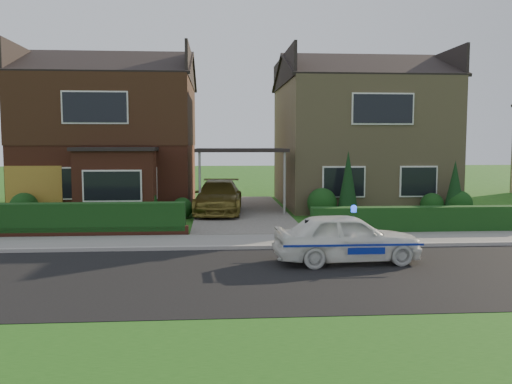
{
  "coord_description": "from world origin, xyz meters",
  "views": [
    {
      "loc": [
        -1.06,
        -11.99,
        3.0
      ],
      "look_at": [
        0.09,
        3.5,
        1.59
      ],
      "focal_mm": 38.0,
      "sensor_mm": 36.0,
      "label": 1
    }
  ],
  "objects": [
    {
      "name": "hedge_left",
      "position": [
        -5.8,
        5.45,
        0.0
      ],
      "size": [
        7.5,
        0.55,
        0.9
      ],
      "primitive_type": "cube",
      "color": "black",
      "rests_on": "ground"
    },
    {
      "name": "conifer_a",
      "position": [
        4.2,
        9.2,
        1.3
      ],
      "size": [
        0.9,
        0.9,
        2.6
      ],
      "primitive_type": "cone",
      "color": "black",
      "rests_on": "ground"
    },
    {
      "name": "shrub_left_mid",
      "position": [
        -4.0,
        9.3,
        0.66
      ],
      "size": [
        1.32,
        1.32,
        1.32
      ],
      "primitive_type": "sphere",
      "color": "black",
      "rests_on": "ground"
    },
    {
      "name": "kerb",
      "position": [
        0.0,
        3.05,
        0.06
      ],
      "size": [
        60.0,
        0.16,
        0.12
      ],
      "primitive_type": "cube",
      "color": "#9E9993",
      "rests_on": "ground"
    },
    {
      "name": "driveway_car",
      "position": [
        -0.95,
        10.26,
        0.78
      ],
      "size": [
        2.15,
        4.69,
        1.33
      ],
      "primitive_type": "imported",
      "rotation": [
        0.0,
        0.0,
        -0.07
      ],
      "color": "olive",
      "rests_on": "driveway"
    },
    {
      "name": "ground",
      "position": [
        0.0,
        0.0,
        0.0
      ],
      "size": [
        120.0,
        120.0,
        0.0
      ],
      "primitive_type": "plane",
      "color": "#1D5015",
      "rests_on": "ground"
    },
    {
      "name": "sidewalk",
      "position": [
        0.0,
        4.1,
        0.05
      ],
      "size": [
        60.0,
        2.0,
        0.1
      ],
      "primitive_type": "cube",
      "color": "slate",
      "rests_on": "ground"
    },
    {
      "name": "garage_door",
      "position": [
        -8.25,
        9.96,
        1.05
      ],
      "size": [
        2.2,
        0.1,
        2.1
      ],
      "primitive_type": "cube",
      "color": "olive",
      "rests_on": "ground"
    },
    {
      "name": "shrub_right_mid",
      "position": [
        7.8,
        9.5,
        0.48
      ],
      "size": [
        0.96,
        0.96,
        0.96
      ],
      "primitive_type": "sphere",
      "color": "black",
      "rests_on": "ground"
    },
    {
      "name": "shrub_left_far",
      "position": [
        -8.5,
        9.5,
        0.54
      ],
      "size": [
        1.08,
        1.08,
        1.08
      ],
      "primitive_type": "sphere",
      "color": "black",
      "rests_on": "ground"
    },
    {
      "name": "potted_plant_b",
      "position": [
        -5.48,
        9.0,
        0.42
      ],
      "size": [
        0.59,
        0.57,
        0.84
      ],
      "primitive_type": "imported",
      "rotation": [
        0.0,
        0.0,
        0.61
      ],
      "color": "gray",
      "rests_on": "ground"
    },
    {
      "name": "road",
      "position": [
        0.0,
        0.0,
        0.0
      ],
      "size": [
        60.0,
        6.0,
        0.02
      ],
      "primitive_type": "cube",
      "color": "black",
      "rests_on": "ground"
    },
    {
      "name": "shrub_left_near",
      "position": [
        -2.4,
        9.6,
        0.42
      ],
      "size": [
        0.84,
        0.84,
        0.84
      ],
      "primitive_type": "sphere",
      "color": "black",
      "rests_on": "ground"
    },
    {
      "name": "driveway",
      "position": [
        0.0,
        11.0,
        0.06
      ],
      "size": [
        3.8,
        12.0,
        0.12
      ],
      "primitive_type": "cube",
      "color": "#666059",
      "rests_on": "ground"
    },
    {
      "name": "police_car",
      "position": [
        2.2,
        1.2,
        0.62
      ],
      "size": [
        3.36,
        3.75,
        1.41
      ],
      "rotation": [
        0.0,
        0.0,
        1.64
      ],
      "color": "white",
      "rests_on": "ground"
    },
    {
      "name": "shrub_right_far",
      "position": [
        8.8,
        9.2,
        0.54
      ],
      "size": [
        1.08,
        1.08,
        1.08
      ],
      "primitive_type": "sphere",
      "color": "black",
      "rests_on": "ground"
    },
    {
      "name": "carport_link",
      "position": [
        0.0,
        10.95,
        2.66
      ],
      "size": [
        3.8,
        3.0,
        2.77
      ],
      "color": "black",
      "rests_on": "ground"
    },
    {
      "name": "hedge_right",
      "position": [
        5.8,
        5.35,
        0.0
      ],
      "size": [
        7.5,
        0.55,
        0.8
      ],
      "primitive_type": "cube",
      "color": "black",
      "rests_on": "ground"
    },
    {
      "name": "dwarf_wall",
      "position": [
        -5.8,
        5.3,
        0.18
      ],
      "size": [
        7.7,
        0.25,
        0.36
      ],
      "primitive_type": "cube",
      "color": "brown",
      "rests_on": "ground"
    },
    {
      "name": "house_left",
      "position": [
        -5.78,
        13.9,
        3.81
      ],
      "size": [
        7.5,
        9.53,
        7.25
      ],
      "color": "brown",
      "rests_on": "ground"
    },
    {
      "name": "shrub_right_near",
      "position": [
        3.2,
        9.4,
        0.6
      ],
      "size": [
        1.2,
        1.2,
        1.2
      ],
      "primitive_type": "sphere",
      "color": "black",
      "rests_on": "ground"
    },
    {
      "name": "potted_plant_c",
      "position": [
        -5.52,
        8.27,
        0.34
      ],
      "size": [
        0.46,
        0.46,
        0.67
      ],
      "primitive_type": "imported",
      "rotation": [
        0.0,
        0.0,
        1.82
      ],
      "color": "gray",
      "rests_on": "ground"
    },
    {
      "name": "grass_verge",
      "position": [
        0.0,
        -5.0,
        0.0
      ],
      "size": [
        60.0,
        4.0,
        0.01
      ],
      "primitive_type": "cube",
      "color": "#1D5015",
      "rests_on": "ground"
    },
    {
      "name": "conifer_b",
      "position": [
        8.6,
        9.2,
        1.1
      ],
      "size": [
        0.9,
        0.9,
        2.2
      ],
      "primitive_type": "cone",
      "color": "black",
      "rests_on": "ground"
    },
    {
      "name": "house_right",
      "position": [
        5.8,
        13.99,
        3.66
      ],
      "size": [
        7.5,
        8.06,
        7.25
      ],
      "color": "#99865E",
      "rests_on": "ground"
    },
    {
      "name": "potted_plant_a",
      "position": [
        -6.85,
        7.14,
        0.35
      ],
      "size": [
        0.41,
        0.33,
        0.7
      ],
      "primitive_type": "imported",
      "rotation": [
        0.0,
        0.0,
        0.23
      ],
      "color": "gray",
      "rests_on": "ground"
    }
  ]
}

